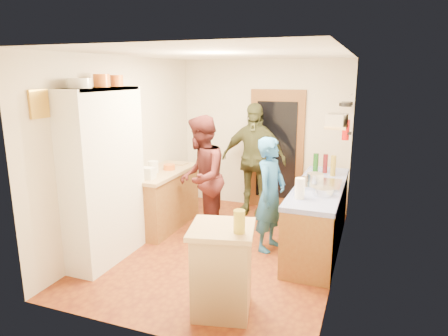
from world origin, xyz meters
The scene contains 44 objects.
floor centered at (0.00, 0.00, -0.01)m, with size 3.00×4.00×0.02m, color brown.
ceiling centered at (0.00, 0.00, 2.61)m, with size 3.00×4.00×0.02m, color silver.
wall_back centered at (0.00, 2.01, 1.30)m, with size 3.00×0.02×2.60m, color beige.
wall_front centered at (0.00, -2.01, 1.30)m, with size 3.00×0.02×2.60m, color beige.
wall_left centered at (-1.51, 0.00, 1.30)m, with size 0.02×4.00×2.60m, color beige.
wall_right centered at (1.51, 0.00, 1.30)m, with size 0.02×4.00×2.60m, color beige.
door_frame centered at (0.25, 1.97, 1.05)m, with size 0.95×0.06×2.10m, color brown.
door_glass centered at (0.25, 1.94, 1.05)m, with size 0.70×0.02×1.70m, color black.
hutch_body centered at (-1.30, -0.80, 1.10)m, with size 0.40×1.20×2.20m, color white.
hutch_top_shelf centered at (-1.30, -0.80, 2.18)m, with size 0.40×1.14×0.04m, color white.
plate_stack centered at (-1.30, -1.12, 2.26)m, with size 0.27×0.27×0.11m, color white.
orange_pot_a centered at (-1.30, -0.72, 2.28)m, with size 0.19×0.19×0.16m, color orange.
orange_pot_b centered at (-1.30, -0.42, 2.27)m, with size 0.16×0.16×0.14m, color orange.
left_counter_base centered at (-1.20, 0.45, 0.42)m, with size 0.60×1.40×0.85m, color olive.
left_counter_top centered at (-1.20, 0.45, 0.88)m, with size 0.64×1.44×0.05m, color tan.
toaster centered at (-1.15, -0.04, 0.98)m, with size 0.22×0.15×0.16m, color white.
kettle centered at (-1.25, 0.30, 0.99)m, with size 0.16×0.16×0.18m, color white.
orange_bowl centered at (-1.12, 0.56, 0.94)m, with size 0.18×0.18×0.08m, color orange.
chopping_board centered at (-1.18, 0.96, 0.91)m, with size 0.30×0.22×0.03m, color tan.
right_counter_base centered at (1.20, 0.50, 0.42)m, with size 0.60×2.20×0.84m, color olive.
right_counter_top centered at (1.20, 0.50, 0.87)m, with size 0.62×2.22×0.06m, color #2233C4.
hob centered at (1.20, 0.47, 0.92)m, with size 0.55×0.58×0.04m, color silver.
pot_on_hob centered at (1.15, 0.37, 1.01)m, with size 0.22×0.22×0.14m, color silver.
bottle_a centered at (1.05, 1.11, 1.05)m, with size 0.08×0.08×0.31m, color #143F14.
bottle_b centered at (1.18, 1.20, 1.04)m, with size 0.07×0.07×0.29m, color #591419.
bottle_c centered at (1.31, 1.05, 1.05)m, with size 0.08×0.08×0.30m, color olive.
paper_towel centered at (1.05, -0.20, 1.03)m, with size 0.11×0.11×0.25m, color white.
mixing_bowl centered at (1.30, 0.02, 0.95)m, with size 0.25×0.25×0.09m, color silver.
island_base centered at (0.52, -1.41, 0.43)m, with size 0.55×0.55×0.86m, color tan.
island_top centered at (0.52, -1.41, 0.89)m, with size 0.62×0.62×0.05m, color tan.
cutting_board centered at (0.46, -1.37, 0.90)m, with size 0.35×0.28×0.02m, color white.
oil_jar centered at (0.72, -1.49, 1.02)m, with size 0.11×0.11×0.22m, color #AD9E2D.
pan_rail centered at (1.46, 1.52, 2.05)m, with size 0.02×0.02×0.65m, color silver.
pan_hang_a centered at (1.40, 1.35, 1.92)m, with size 0.18×0.18×0.05m, color black.
pan_hang_b centered at (1.40, 1.55, 1.90)m, with size 0.16×0.16×0.05m, color black.
pan_hang_c centered at (1.40, 1.75, 1.91)m, with size 0.17×0.17×0.05m, color black.
wall_shelf centered at (1.37, 0.45, 1.70)m, with size 0.26×0.42×0.03m, color tan.
radio centered at (1.37, 0.45, 1.79)m, with size 0.22×0.30×0.15m, color silver.
ext_bracket centered at (1.47, 1.70, 1.45)m, with size 0.06×0.10×0.04m, color black.
fire_extinguisher centered at (1.41, 1.70, 1.50)m, with size 0.11×0.11×0.32m, color red.
picture_frame centered at (-1.48, -1.55, 2.05)m, with size 0.03×0.25×0.30m, color gold.
person_hob centered at (0.61, 0.19, 0.78)m, with size 0.57×0.37×1.55m, color #225A9A.
person_left centered at (-0.44, 0.36, 0.90)m, with size 0.87×0.68×1.79m, color #421818.
person_back centered at (-0.03, 1.53, 0.95)m, with size 1.11×0.46×1.90m, color #393B21.
Camera 1 is at (1.82, -4.80, 2.36)m, focal length 32.00 mm.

